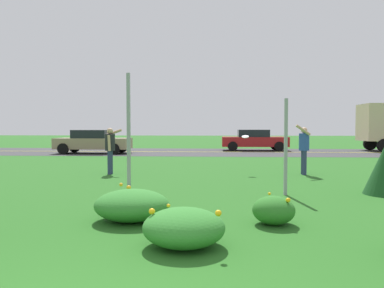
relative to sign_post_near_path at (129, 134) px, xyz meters
name	(u,v)px	position (x,y,z in m)	size (l,w,h in m)	color
ground_plane	(190,172)	(1.16, 4.48, -1.44)	(120.00, 120.00, 0.00)	#26601E
highway_strip	(202,152)	(1.16, 15.42, -1.44)	(120.00, 7.82, 0.01)	#38383A
highway_center_stripe	(202,152)	(1.16, 15.42, -1.44)	(120.00, 0.16, 0.00)	yellow
daylily_clump_mid_center	(184,228)	(1.64, -3.78, -1.18)	(1.11, 1.04, 0.56)	#337F2D
daylily_clump_front_right	(274,210)	(3.03, -2.54, -1.21)	(0.70, 0.68, 0.50)	#2D7526
daylily_clump_mid_left	(132,205)	(0.63, -2.45, -1.18)	(1.29, 1.15, 0.58)	#337F2D
sign_post_near_path	(129,134)	(0.00, 0.00, 0.00)	(0.07, 0.10, 2.89)	#93969B
sign_post_by_roadside	(286,147)	(3.72, 0.17, -0.30)	(0.07, 0.10, 2.29)	#93969B
person_thrower_dark_shirt	(110,146)	(-1.55, 3.79, -0.50)	(0.54, 0.50, 1.59)	#232328
person_catcher_blue_shirt	(304,146)	(5.06, 4.04, -0.48)	(0.51, 0.50, 1.71)	#2D4C9E
frisbee_white	(245,137)	(3.09, 4.18, -0.16)	(0.26, 0.25, 0.11)	white
car_tan_center_left	(93,141)	(-5.50, 13.66, -0.70)	(4.50, 2.00, 1.45)	#937F60
car_red_center_right	(254,140)	(4.76, 17.18, -0.70)	(4.50, 2.00, 1.45)	maroon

